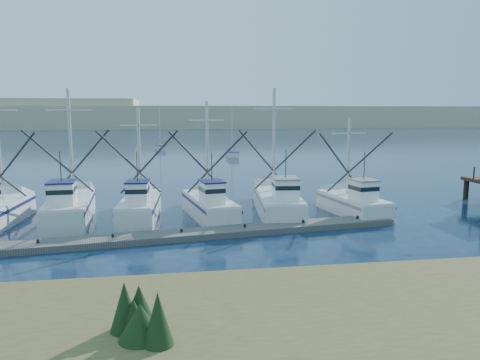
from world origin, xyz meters
TOP-DOWN VIEW (x-y plane):
  - ground at (0.00, 0.00)m, footprint 500.00×500.00m
  - floating_dock at (-6.47, 5.95)m, footprint 28.40×5.82m
  - dune_ridge at (0.00, 210.00)m, footprint 360.00×60.00m
  - trawler_fleet at (-6.92, 10.94)m, footprint 28.19×8.84m
  - sailboat_near at (3.95, 57.00)m, footprint 1.88×6.01m
  - sailboat_far at (-8.28, 72.66)m, footprint 2.30×4.95m

SIDE VIEW (x-z plane):
  - ground at x=0.00m, z-range 0.00..0.00m
  - floating_dock at x=-6.47m, z-range 0.00..0.38m
  - sailboat_near at x=3.95m, z-range -3.55..4.55m
  - sailboat_far at x=-8.28m, z-range -3.54..4.56m
  - trawler_fleet at x=-6.92m, z-range -3.69..5.60m
  - dune_ridge at x=0.00m, z-range 0.00..10.00m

